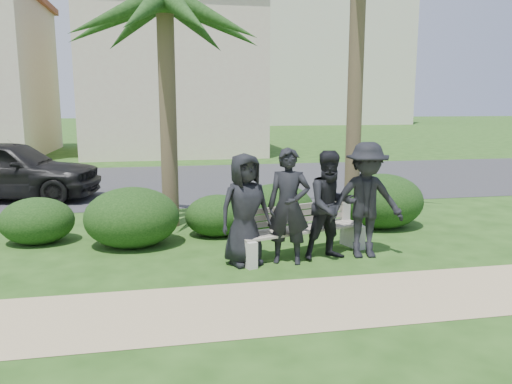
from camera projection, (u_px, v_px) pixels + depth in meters
ground at (276, 258)px, 7.76m from camera, size 160.00×160.00×0.00m
footpath at (311, 302)px, 6.02m from camera, size 30.00×1.60×0.01m
asphalt_street at (217, 181)px, 15.50m from camera, size 160.00×8.00×0.01m
stucco_bldg_right at (172, 77)px, 24.33m from camera, size 8.40×8.40×7.30m
hotel_tower at (285, 12)px, 61.21m from camera, size 26.00×18.00×37.30m
park_bench at (302, 234)px, 7.88m from camera, size 2.30×1.13×0.76m
man_a at (245, 209)px, 7.35m from camera, size 0.93×0.74×1.66m
man_b at (289, 206)px, 7.39m from camera, size 0.73×0.60×1.74m
man_c at (331, 206)px, 7.59m from camera, size 0.89×0.74×1.68m
man_d at (366, 200)px, 7.68m from camera, size 1.22×0.78×1.80m
hedge_a at (37, 220)px, 8.55m from camera, size 1.25×1.03×0.81m
hedge_b at (132, 216)px, 8.36m from camera, size 1.58×1.30×1.03m
hedge_c at (218, 214)px, 9.06m from camera, size 1.18×0.97×0.77m
hedge_d at (277, 207)px, 9.35m from camera, size 1.42×1.17×0.93m
hedge_f at (381, 200)px, 9.66m from camera, size 1.64×1.36×1.07m
palm_left at (165, 3)px, 9.09m from camera, size 3.00×3.00×5.13m
car_a at (7, 170)px, 12.36m from camera, size 4.67×2.54×1.51m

